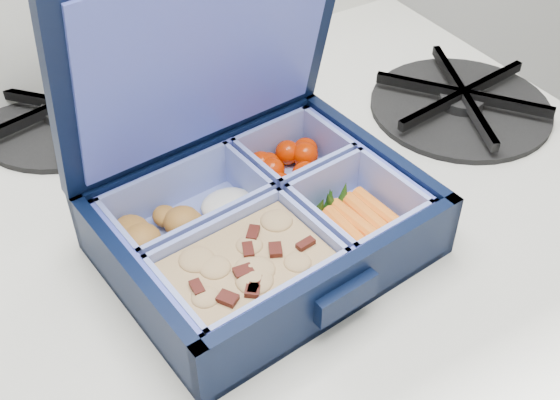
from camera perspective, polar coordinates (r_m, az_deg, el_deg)
bento_box at (r=0.57m, az=-1.27°, el=-1.97°), size 0.26×0.22×0.06m
burner_grate at (r=0.77m, az=14.58°, el=7.98°), size 0.21×0.21×0.03m
burner_grate_rear at (r=0.76m, az=-17.08°, el=6.94°), size 0.21×0.21×0.02m
fork at (r=0.71m, az=-3.66°, el=5.01°), size 0.14×0.15×0.01m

